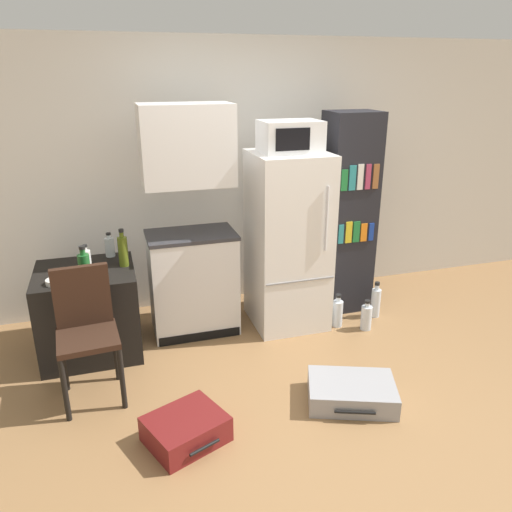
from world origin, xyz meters
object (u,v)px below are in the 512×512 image
object	(u,v)px
bottle_clear_short	(110,246)
chair	(86,322)
suitcase_large_flat	(351,392)
water_bottle_back	(366,317)
kitchen_hutch	(191,234)
bottle_green_tall	(85,268)
refrigerator	(288,241)
bottle_olive_oil	(123,251)
water_bottle_middle	(337,313)
bottle_milk_white	(87,260)
water_bottle_front	(376,302)
bowl	(55,282)
side_table	(89,311)
bookshelf	(348,215)
suitcase_small_flat	(186,429)
microwave	(290,136)

from	to	relation	value
bottle_clear_short	chair	distance (m)	0.93
suitcase_large_flat	water_bottle_back	size ratio (longest dim) A/B	2.49
kitchen_hutch	water_bottle_back	bearing A→B (deg)	-17.37
bottle_green_tall	refrigerator	bearing A→B (deg)	10.71
bottle_olive_oil	water_bottle_middle	size ratio (longest dim) A/B	0.99
bottle_milk_white	water_bottle_front	distance (m)	2.60
water_bottle_back	chair	bearing A→B (deg)	-173.67
bottle_clear_short	water_bottle_front	world-z (taller)	bottle_clear_short
kitchen_hutch	bowl	distance (m)	1.13
bottle_olive_oil	side_table	bearing A→B (deg)	-177.99
kitchen_hutch	bottle_green_tall	distance (m)	0.95
refrigerator	bookshelf	size ratio (longest dim) A/B	0.84
water_bottle_front	water_bottle_back	distance (m)	0.29
bottle_clear_short	water_bottle_front	distance (m)	2.46
chair	water_bottle_back	xyz separation A→B (m)	(2.34, 0.26, -0.44)
bottle_milk_white	water_bottle_front	size ratio (longest dim) A/B	0.63
suitcase_large_flat	water_bottle_front	xyz separation A→B (m)	(0.82, 1.11, 0.07)
refrigerator	suitcase_large_flat	distance (m)	1.46
bottle_olive_oil	water_bottle_middle	xyz separation A→B (m)	(1.81, -0.22, -0.71)
suitcase_small_flat	bowl	bearing A→B (deg)	102.13
bowl	water_bottle_middle	bearing A→B (deg)	0.20
bottle_green_tall	bowl	size ratio (longest dim) A/B	2.20
refrigerator	water_bottle_back	xyz separation A→B (m)	(0.63, -0.37, -0.66)
water_bottle_middle	water_bottle_front	bearing A→B (deg)	9.09
kitchen_hutch	chair	distance (m)	1.18
side_table	water_bottle_back	distance (m)	2.38
water_bottle_middle	suitcase_small_flat	bearing A→B (deg)	-144.98
side_table	bottle_milk_white	distance (m)	0.45
refrigerator	bottle_clear_short	xyz separation A→B (m)	(-1.50, 0.24, 0.02)
bottle_clear_short	water_bottle_front	xyz separation A→B (m)	(2.33, -0.41, -0.65)
bowl	bookshelf	bearing A→B (deg)	8.50
kitchen_hutch	water_bottle_middle	bearing A→B (deg)	-14.68
bowl	suitcase_small_flat	bearing A→B (deg)	-55.41
bottle_clear_short	bottle_green_tall	bearing A→B (deg)	-108.50
refrigerator	suitcase_small_flat	world-z (taller)	refrigerator
microwave	water_bottle_middle	distance (m)	1.62
side_table	bowl	xyz separation A→B (m)	(-0.19, -0.22, 0.38)
bookshelf	bottle_green_tall	xyz separation A→B (m)	(-2.33, -0.45, -0.09)
microwave	bookshelf	size ratio (longest dim) A/B	0.26
water_bottle_front	chair	bearing A→B (deg)	-169.76
bookshelf	water_bottle_front	size ratio (longest dim) A/B	5.33
bowl	suitcase_small_flat	world-z (taller)	bowl
water_bottle_front	water_bottle_back	world-z (taller)	water_bottle_front
bookshelf	bowl	size ratio (longest dim) A/B	13.76
bookshelf	chair	distance (m)	2.50
water_bottle_front	microwave	bearing A→B (deg)	168.60
water_bottle_front	water_bottle_middle	xyz separation A→B (m)	(-0.43, -0.07, -0.02)
kitchen_hutch	refrigerator	size ratio (longest dim) A/B	1.26
side_table	chair	world-z (taller)	chair
refrigerator	bottle_olive_oil	distance (m)	1.40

